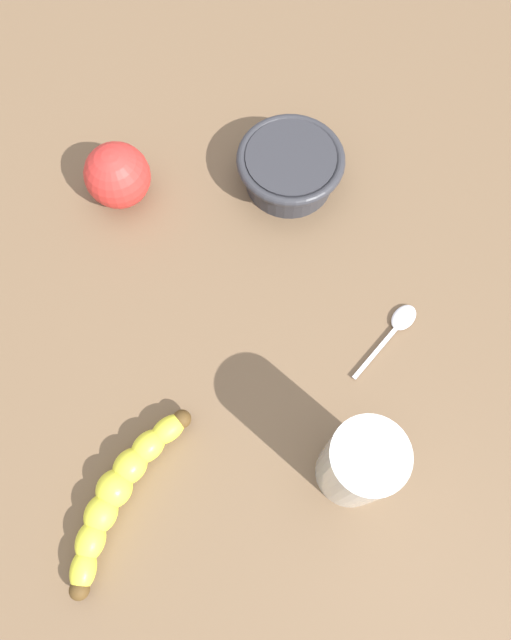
{
  "coord_description": "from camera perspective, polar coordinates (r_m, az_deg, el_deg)",
  "views": [
    {
      "loc": [
        5.02,
        -23.2,
        66.8
      ],
      "look_at": [
        6.62,
        0.24,
        5.0
      ],
      "focal_mm": 33.07,
      "sensor_mm": 36.0,
      "label": 1
    }
  ],
  "objects": [
    {
      "name": "wooden_tabletop",
      "position": [
        0.69,
        -5.44,
        -1.56
      ],
      "size": [
        120.0,
        120.0,
        3.0
      ],
      "primitive_type": "cube",
      "color": "brown",
      "rests_on": "ground"
    },
    {
      "name": "banana",
      "position": [
        0.64,
        -13.0,
        -15.9
      ],
      "size": [
        12.5,
        17.99,
        3.63
      ],
      "rotation": [
        0.0,
        0.0,
        4.14
      ],
      "color": "yellow",
      "rests_on": "wooden_tabletop"
    },
    {
      "name": "smoothie_glass",
      "position": [
        0.59,
        9.94,
        -13.64
      ],
      "size": [
        7.19,
        7.19,
        12.77
      ],
      "color": "silver",
      "rests_on": "wooden_tabletop"
    },
    {
      "name": "ceramic_bowl",
      "position": [
        0.75,
        3.37,
        14.59
      ],
      "size": [
        13.18,
        13.18,
        5.17
      ],
      "color": "#2D2D33",
      "rests_on": "wooden_tabletop"
    },
    {
      "name": "apple_fruit",
      "position": [
        0.75,
        -13.21,
        13.46
      ],
      "size": [
        7.95,
        7.95,
        7.95
      ],
      "primitive_type": "sphere",
      "color": "red",
      "rests_on": "wooden_tabletop"
    },
    {
      "name": "teaspoon",
      "position": [
        0.7,
        13.84,
        -0.31
      ],
      "size": [
        8.98,
        8.91,
        0.8
      ],
      "rotation": [
        0.0,
        0.0,
        0.78
      ],
      "color": "silver",
      "rests_on": "wooden_tabletop"
    }
  ]
}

